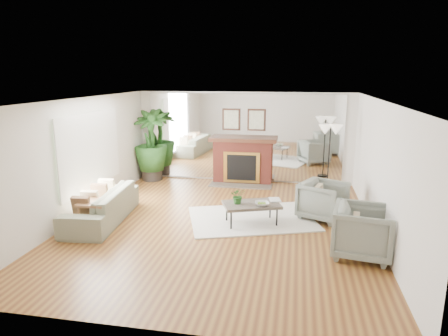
% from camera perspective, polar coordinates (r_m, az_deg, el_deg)
% --- Properties ---
extents(ground, '(7.00, 7.00, 0.00)m').
position_cam_1_polar(ground, '(8.17, -0.55, -8.09)').
color(ground, brown).
rests_on(ground, ground).
extents(wall_left, '(0.02, 7.00, 2.50)m').
position_cam_1_polar(wall_left, '(8.86, -19.92, 1.25)').
color(wall_left, silver).
rests_on(wall_left, ground).
extents(wall_right, '(0.02, 7.00, 2.50)m').
position_cam_1_polar(wall_right, '(7.81, 21.50, -0.42)').
color(wall_right, silver).
rests_on(wall_right, ground).
extents(wall_back, '(6.00, 0.02, 2.50)m').
position_cam_1_polar(wall_back, '(11.18, 2.87, 4.40)').
color(wall_back, silver).
rests_on(wall_back, ground).
extents(mirror_panel, '(5.40, 0.04, 2.40)m').
position_cam_1_polar(mirror_panel, '(11.16, 2.85, 4.38)').
color(mirror_panel, silver).
rests_on(mirror_panel, wall_back).
extents(window_panel, '(0.04, 2.40, 1.50)m').
position_cam_1_polar(window_panel, '(9.17, -18.56, 2.37)').
color(window_panel, '#B2E09E').
rests_on(window_panel, wall_left).
extents(fireplace, '(1.85, 0.83, 2.05)m').
position_cam_1_polar(fireplace, '(11.07, 2.67, 1.20)').
color(fireplace, maroon).
rests_on(fireplace, ground).
extents(area_rug, '(2.98, 2.53, 0.03)m').
position_cam_1_polar(area_rug, '(8.48, 3.94, -7.20)').
color(area_rug, silver).
rests_on(area_rug, ground).
extents(coffee_table, '(1.27, 1.00, 0.45)m').
position_cam_1_polar(coffee_table, '(8.07, 3.95, -5.31)').
color(coffee_table, '#5A5247').
rests_on(coffee_table, ground).
extents(sofa, '(1.10, 2.35, 0.66)m').
position_cam_1_polar(sofa, '(8.63, -17.11, -5.16)').
color(sofa, gray).
rests_on(sofa, ground).
extents(armchair_back, '(1.16, 1.15, 0.80)m').
position_cam_1_polar(armchair_back, '(8.62, 13.97, -4.53)').
color(armchair_back, gray).
rests_on(armchair_back, ground).
extents(armchair_front, '(1.09, 1.06, 0.87)m').
position_cam_1_polar(armchair_front, '(7.07, 19.23, -8.57)').
color(armchair_front, gray).
rests_on(armchair_front, ground).
extents(side_table, '(0.55, 0.55, 0.62)m').
position_cam_1_polar(side_table, '(8.02, -17.94, -5.23)').
color(side_table, brown).
rests_on(side_table, ground).
extents(potted_ficus, '(1.04, 1.04, 2.02)m').
position_cam_1_polar(potted_ficus, '(11.47, -10.41, 3.55)').
color(potted_ficus, black).
rests_on(potted_ficus, ground).
extents(floor_lamp, '(0.58, 0.32, 1.77)m').
position_cam_1_polar(floor_lamp, '(10.11, 14.93, 4.53)').
color(floor_lamp, black).
rests_on(floor_lamp, ground).
extents(tabletop_plant, '(0.35, 0.32, 0.33)m').
position_cam_1_polar(tabletop_plant, '(7.98, 2.02, -3.97)').
color(tabletop_plant, '#2A6224').
rests_on(tabletop_plant, coffee_table).
extents(fruit_bowl, '(0.35, 0.35, 0.07)m').
position_cam_1_polar(fruit_bowl, '(7.93, 5.44, -5.11)').
color(fruit_bowl, brown).
rests_on(fruit_bowl, coffee_table).
extents(book, '(0.28, 0.34, 0.02)m').
position_cam_1_polar(book, '(8.27, 6.51, -4.54)').
color(book, brown).
rests_on(book, coffee_table).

